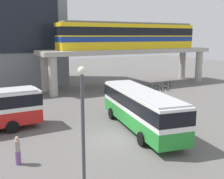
# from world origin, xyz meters

# --- Properties ---
(ground_plane) EXTENTS (120.00, 120.00, 0.00)m
(ground_plane) POSITION_xyz_m (0.00, 10.00, 0.00)
(ground_plane) COLOR #605E5B
(elevated_platform) EXTENTS (26.94, 5.55, 5.53)m
(elevated_platform) POSITION_xyz_m (12.43, 18.61, 4.65)
(elevated_platform) COLOR #ADA89E
(elevated_platform) RESTS_ON ground_plane
(train) EXTENTS (21.85, 2.96, 3.84)m
(train) POSITION_xyz_m (12.45, 18.61, 7.49)
(train) COLOR yellow
(train) RESTS_ON elevated_platform
(bus_main) EXTENTS (4.36, 11.31, 3.22)m
(bus_main) POSITION_xyz_m (2.68, 1.06, 1.99)
(bus_main) COLOR #268C33
(bus_main) RESTS_ON ground_plane
(bicycle_orange) EXTENTS (1.79, 0.10, 1.04)m
(bicycle_orange) POSITION_xyz_m (10.73, 13.11, 0.36)
(bicycle_orange) COLOR black
(bicycle_orange) RESTS_ON ground_plane
(bicycle_brown) EXTENTS (1.71, 0.63, 1.04)m
(bicycle_brown) POSITION_xyz_m (7.04, 14.90, 0.36)
(bicycle_brown) COLOR black
(bicycle_brown) RESTS_ON ground_plane
(bicycle_silver) EXTENTS (1.79, 0.24, 1.04)m
(bicycle_silver) POSITION_xyz_m (14.66, 12.65, 0.36)
(bicycle_silver) COLOR black
(bicycle_silver) RESTS_ON ground_plane
(bicycle_green) EXTENTS (1.73, 0.56, 1.04)m
(bicycle_green) POSITION_xyz_m (13.49, 14.19, 0.36)
(bicycle_green) COLOR black
(bicycle_green) RESTS_ON ground_plane
(bicycle_blue) EXTENTS (1.70, 0.67, 1.04)m
(bicycle_blue) POSITION_xyz_m (16.71, 14.74, 0.36)
(bicycle_blue) COLOR black
(bicycle_blue) RESTS_ON ground_plane
(pedestrian_walking_across) EXTENTS (0.32, 0.41, 1.72)m
(pedestrian_walking_across) POSITION_xyz_m (-6.99, -0.66, 0.81)
(pedestrian_walking_across) COLOR #724C8C
(pedestrian_walking_across) RESTS_ON ground_plane
(lamp_post) EXTENTS (0.36, 0.36, 6.15)m
(lamp_post) POSITION_xyz_m (-4.89, -5.69, 3.64)
(lamp_post) COLOR #3F3F44
(lamp_post) RESTS_ON ground_plane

